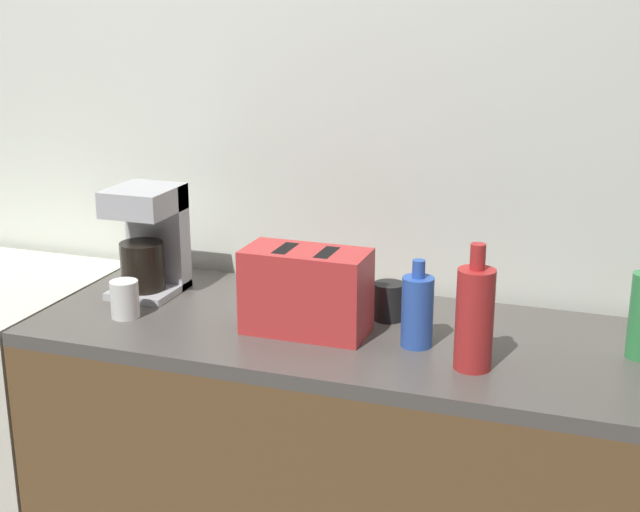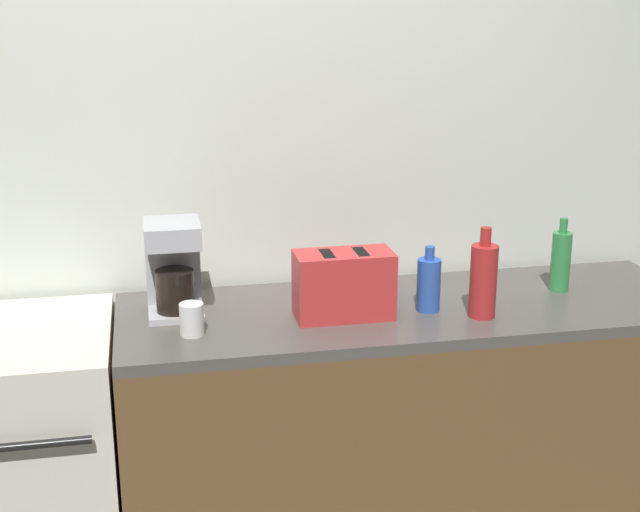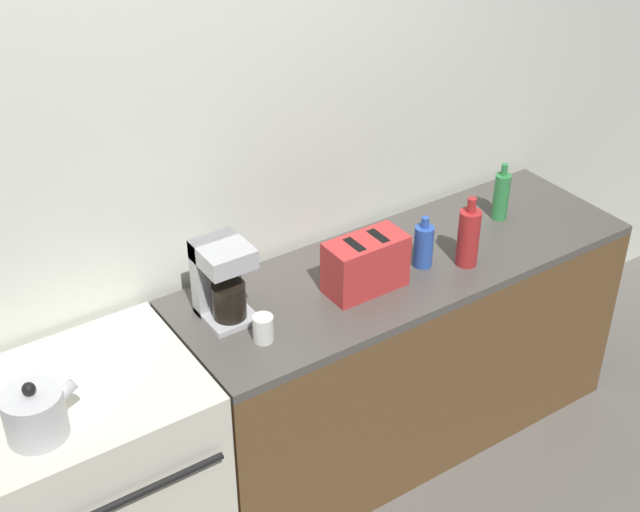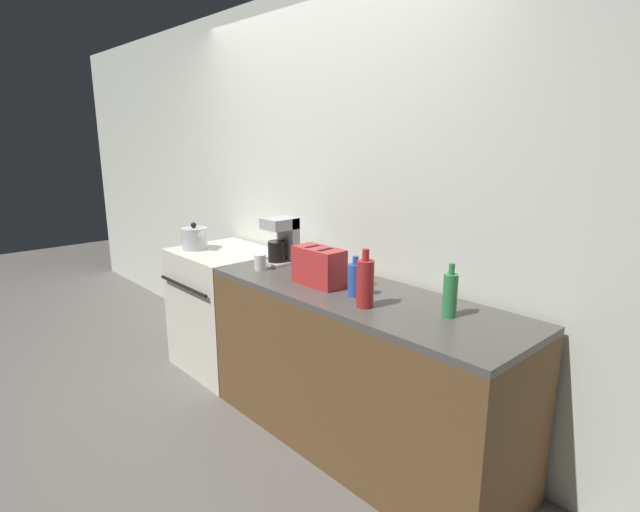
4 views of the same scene
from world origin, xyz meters
TOP-DOWN VIEW (x-y plane):
  - ground_plane at (0.00, 0.00)m, footprint 12.00×12.00m
  - wall_back at (0.00, 0.68)m, footprint 8.00×0.05m
  - stove at (-0.65, 0.31)m, footprint 0.73×0.66m
  - counter_block at (0.67, 0.31)m, footprint 1.89×0.62m
  - kettle at (-0.83, 0.18)m, footprint 0.23×0.18m
  - toaster at (0.43, 0.26)m, footprint 0.30×0.15m
  - coffee_maker at (-0.08, 0.40)m, footprint 0.17×0.19m
  - bottle_green at (1.20, 0.36)m, footprint 0.07×0.07m
  - bottle_red at (0.85, 0.17)m, footprint 0.08×0.08m
  - bottle_blue at (0.70, 0.26)m, footprint 0.07×0.07m
  - cup_black at (0.59, 0.41)m, footprint 0.08×0.08m
  - cup_white at (-0.04, 0.20)m, footprint 0.07×0.07m

SIDE VIEW (x-z plane):
  - ground_plane at x=0.00m, z-range 0.00..0.00m
  - counter_block at x=0.67m, z-range 0.00..0.89m
  - stove at x=-0.65m, z-range 0.01..0.90m
  - cup_black at x=0.59m, z-range 0.89..0.99m
  - cup_white at x=-0.04m, z-range 0.89..0.99m
  - kettle at x=-0.83m, z-range 0.87..1.07m
  - bottle_blue at x=0.70m, z-range 0.87..1.08m
  - toaster at x=0.43m, z-range 0.89..1.10m
  - bottle_green at x=1.20m, z-range 0.87..1.12m
  - bottle_red at x=0.85m, z-range 0.87..1.15m
  - coffee_maker at x=-0.08m, z-range 0.90..1.20m
  - wall_back at x=0.00m, z-range 0.00..2.60m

